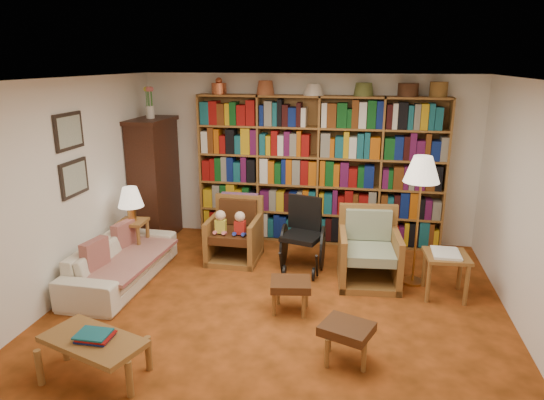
% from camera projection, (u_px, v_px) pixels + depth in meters
% --- Properties ---
extents(floor, '(5.00, 5.00, 0.00)m').
position_uv_depth(floor, '(277.00, 314.00, 5.33)').
color(floor, '#B7511C').
rests_on(floor, ground).
extents(ceiling, '(5.00, 5.00, 0.00)m').
position_uv_depth(ceiling, '(278.00, 80.00, 4.63)').
color(ceiling, white).
rests_on(ceiling, wall_back).
extents(wall_back, '(5.00, 0.00, 5.00)m').
position_uv_depth(wall_back, '(307.00, 158.00, 7.34)').
color(wall_back, white).
rests_on(wall_back, floor).
extents(wall_front, '(5.00, 0.00, 5.00)m').
position_uv_depth(wall_front, '(195.00, 335.00, 2.62)').
color(wall_front, white).
rests_on(wall_front, floor).
extents(wall_left, '(0.00, 5.00, 5.00)m').
position_uv_depth(wall_left, '(58.00, 193.00, 5.43)').
color(wall_left, white).
rests_on(wall_left, floor).
extents(wall_right, '(0.00, 5.00, 5.00)m').
position_uv_depth(wall_right, '(540.00, 219.00, 4.53)').
color(wall_right, white).
rests_on(wall_right, floor).
extents(bookshelf, '(3.60, 0.30, 2.42)m').
position_uv_depth(bookshelf, '(319.00, 166.00, 7.16)').
color(bookshelf, brown).
rests_on(bookshelf, floor).
extents(curio_cabinet, '(0.50, 0.95, 2.40)m').
position_uv_depth(curio_cabinet, '(155.00, 178.00, 7.36)').
color(curio_cabinet, '#39190F').
rests_on(curio_cabinet, floor).
extents(framed_pictures, '(0.03, 0.52, 0.97)m').
position_uv_depth(framed_pictures, '(72.00, 155.00, 5.61)').
color(framed_pictures, black).
rests_on(framed_pictures, wall_left).
extents(sofa, '(1.85, 0.73, 0.54)m').
position_uv_depth(sofa, '(121.00, 262.00, 6.03)').
color(sofa, beige).
rests_on(sofa, floor).
extents(sofa_throw, '(0.84, 1.49, 0.04)m').
position_uv_depth(sofa_throw, '(125.00, 260.00, 6.01)').
color(sofa_throw, beige).
rests_on(sofa_throw, sofa).
extents(cushion_left, '(0.18, 0.38, 0.36)m').
position_uv_depth(cushion_left, '(124.00, 238.00, 6.33)').
color(cushion_left, maroon).
rests_on(cushion_left, sofa).
extents(cushion_right, '(0.18, 0.39, 0.38)m').
position_uv_depth(cushion_right, '(95.00, 258.00, 5.67)').
color(cushion_right, maroon).
rests_on(cushion_right, sofa).
extents(side_table_lamp, '(0.37, 0.37, 0.62)m').
position_uv_depth(side_table_lamp, '(133.00, 234.00, 6.53)').
color(side_table_lamp, brown).
rests_on(side_table_lamp, floor).
extents(table_lamp, '(0.34, 0.34, 0.46)m').
position_uv_depth(table_lamp, '(130.00, 198.00, 6.39)').
color(table_lamp, '#B67F3A').
rests_on(table_lamp, side_table_lamp).
extents(armchair_leather, '(0.69, 0.74, 0.87)m').
position_uv_depth(armchair_leather, '(236.00, 233.00, 6.75)').
color(armchair_leather, brown).
rests_on(armchair_leather, floor).
extents(armchair_sage, '(0.81, 0.83, 0.92)m').
position_uv_depth(armchair_sage, '(369.00, 253.00, 6.07)').
color(armchair_sage, brown).
rests_on(armchair_sage, floor).
extents(wheelchair, '(0.57, 0.77, 0.96)m').
position_uv_depth(wheelchair, '(303.00, 236.00, 6.41)').
color(wheelchair, black).
rests_on(wheelchair, floor).
extents(floor_lamp, '(0.43, 0.43, 1.61)m').
position_uv_depth(floor_lamp, '(422.00, 175.00, 5.69)').
color(floor_lamp, '#B67F3A').
rests_on(floor_lamp, floor).
extents(side_table_papers, '(0.52, 0.52, 0.55)m').
position_uv_depth(side_table_papers, '(446.00, 261.00, 5.62)').
color(side_table_papers, brown).
rests_on(side_table_papers, floor).
extents(footstool_a, '(0.49, 0.43, 0.37)m').
position_uv_depth(footstool_a, '(291.00, 286.00, 5.30)').
color(footstool_a, '#462612').
rests_on(footstool_a, floor).
extents(footstool_b, '(0.54, 0.51, 0.37)m').
position_uv_depth(footstool_b, '(347.00, 331.00, 4.41)').
color(footstool_b, '#462612').
rests_on(footstool_b, floor).
extents(coffee_table, '(1.01, 0.73, 0.44)m').
position_uv_depth(coffee_table, '(93.00, 344.00, 4.18)').
color(coffee_table, brown).
rests_on(coffee_table, floor).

